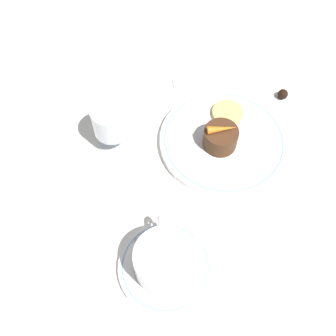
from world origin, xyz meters
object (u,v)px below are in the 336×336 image
dinner_plate (223,141)px  wine_glass (111,123)px  fork (208,79)px  coffee_cup (165,261)px  dessert_cake (221,138)px

dinner_plate → wine_glass: bearing=82.7°
wine_glass → fork: wine_glass is taller
dinner_plate → coffee_cup: coffee_cup is taller
coffee_cup → wine_glass: 0.25m
fork → wine_glass: bearing=124.2°
coffee_cup → fork: coffee_cup is taller
coffee_cup → fork: 0.40m
coffee_cup → fork: bearing=-19.4°
wine_glass → dessert_cake: 0.19m
dinner_plate → coffee_cup: 0.26m
dessert_cake → coffee_cup: bearing=149.7°
fork → dessert_cake: size_ratio=3.15×
wine_glass → dessert_cake: (-0.03, -0.19, -0.03)m
dessert_cake → fork: bearing=-3.5°
wine_glass → coffee_cup: bearing=-165.6°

